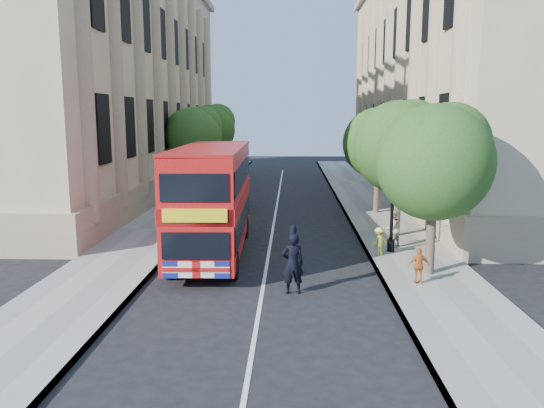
# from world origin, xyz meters

# --- Properties ---
(ground) EXTENTS (120.00, 120.00, 0.00)m
(ground) POSITION_xyz_m (0.00, 0.00, 0.00)
(ground) COLOR black
(ground) RESTS_ON ground
(pavement_right) EXTENTS (3.50, 80.00, 0.12)m
(pavement_right) POSITION_xyz_m (5.75, 10.00, 0.06)
(pavement_right) COLOR gray
(pavement_right) RESTS_ON ground
(pavement_left) EXTENTS (3.50, 80.00, 0.12)m
(pavement_left) POSITION_xyz_m (-5.75, 10.00, 0.06)
(pavement_left) COLOR gray
(pavement_left) RESTS_ON ground
(building_right) EXTENTS (12.00, 38.00, 18.00)m
(building_right) POSITION_xyz_m (13.80, 24.00, 9.00)
(building_right) COLOR tan
(building_right) RESTS_ON ground
(building_left) EXTENTS (12.00, 38.00, 18.00)m
(building_left) POSITION_xyz_m (-13.80, 24.00, 9.00)
(building_left) COLOR tan
(building_left) RESTS_ON ground
(tree_right_near) EXTENTS (4.00, 4.00, 6.08)m
(tree_right_near) POSITION_xyz_m (5.84, 3.03, 4.25)
(tree_right_near) COLOR #473828
(tree_right_near) RESTS_ON ground
(tree_right_mid) EXTENTS (4.20, 4.20, 6.37)m
(tree_right_mid) POSITION_xyz_m (5.84, 9.03, 4.45)
(tree_right_mid) COLOR #473828
(tree_right_mid) RESTS_ON ground
(tree_right_far) EXTENTS (4.00, 4.00, 6.15)m
(tree_right_far) POSITION_xyz_m (5.84, 15.03, 4.31)
(tree_right_far) COLOR #473828
(tree_right_far) RESTS_ON ground
(tree_left_far) EXTENTS (4.00, 4.00, 6.30)m
(tree_left_far) POSITION_xyz_m (-5.96, 22.03, 4.44)
(tree_left_far) COLOR #473828
(tree_left_far) RESTS_ON ground
(tree_left_back) EXTENTS (4.20, 4.20, 6.65)m
(tree_left_back) POSITION_xyz_m (-5.96, 30.03, 4.71)
(tree_left_back) COLOR #473828
(tree_left_back) RESTS_ON ground
(lamp_post) EXTENTS (0.32, 0.32, 5.16)m
(lamp_post) POSITION_xyz_m (5.00, 6.00, 2.51)
(lamp_post) COLOR black
(lamp_post) RESTS_ON pavement_right
(double_decker_bus) EXTENTS (2.76, 9.42, 4.32)m
(double_decker_bus) POSITION_xyz_m (-2.25, 5.69, 2.39)
(double_decker_bus) COLOR #A90D0B
(double_decker_bus) RESTS_ON ground
(box_van) EXTENTS (2.26, 5.47, 3.13)m
(box_van) POSITION_xyz_m (-2.90, 15.34, 1.53)
(box_van) COLOR black
(box_van) RESTS_ON ground
(police_constable) EXTENTS (0.78, 0.58, 1.96)m
(police_constable) POSITION_xyz_m (0.98, 1.00, 0.98)
(police_constable) COLOR black
(police_constable) RESTS_ON ground
(woman_pedestrian) EXTENTS (0.99, 0.96, 1.60)m
(woman_pedestrian) POSITION_xyz_m (5.17, 6.74, 0.92)
(woman_pedestrian) COLOR beige
(woman_pedestrian) RESTS_ON pavement_right
(child_a) EXTENTS (0.73, 0.36, 1.20)m
(child_a) POSITION_xyz_m (5.14, 1.80, 0.72)
(child_a) COLOR #CC6624
(child_a) RESTS_ON pavement_right
(child_b) EXTENTS (0.85, 0.72, 1.15)m
(child_b) POSITION_xyz_m (4.40, 5.31, 0.69)
(child_b) COLOR #CFCB46
(child_b) RESTS_ON pavement_right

